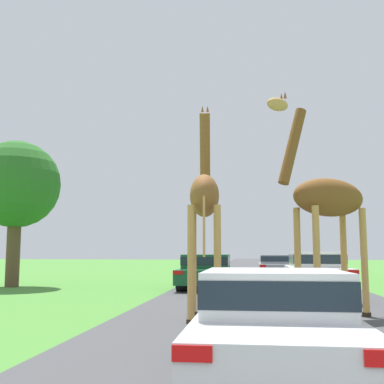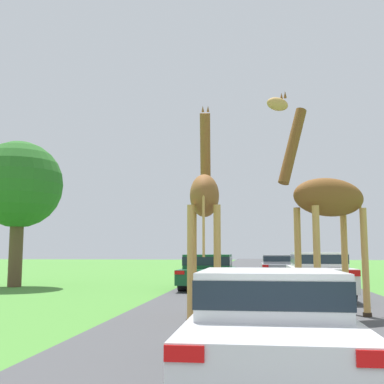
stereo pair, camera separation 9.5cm
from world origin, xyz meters
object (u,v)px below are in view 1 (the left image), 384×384
at_px(giraffe_near_road, 205,201).
at_px(car_far_ahead, 317,274).
at_px(tree_centre_back, 16,185).
at_px(giraffe_companion, 326,202).
at_px(car_queue_right, 206,270).
at_px(car_queue_left, 275,265).
at_px(car_lead_maroon, 274,321).

relative_size(giraffe_near_road, car_far_ahead, 1.28).
height_order(car_far_ahead, tree_centre_back, tree_centre_back).
xyz_separation_m(giraffe_companion, car_queue_right, (-3.52, 7.86, -1.91)).
distance_m(car_queue_right, car_far_ahead, 5.21).
distance_m(car_queue_left, car_far_ahead, 11.44).
distance_m(giraffe_near_road, car_queue_right, 8.73).
height_order(car_queue_right, car_far_ahead, car_far_ahead).
relative_size(car_lead_maroon, tree_centre_back, 0.65).
relative_size(giraffe_near_road, giraffe_companion, 1.02).
xyz_separation_m(car_queue_right, car_far_ahead, (3.82, -3.54, 0.06)).
bearing_deg(giraffe_near_road, tree_centre_back, 131.89).
relative_size(car_lead_maroon, car_queue_left, 0.87).
relative_size(giraffe_near_road, tree_centre_back, 0.84).
height_order(giraffe_near_road, car_queue_right, giraffe_near_road).
bearing_deg(car_lead_maroon, giraffe_companion, 75.11).
bearing_deg(car_queue_right, car_lead_maroon, -81.48).
relative_size(giraffe_companion, tree_centre_back, 0.82).
relative_size(giraffe_near_road, car_lead_maroon, 1.30).
bearing_deg(car_queue_right, giraffe_companion, -65.88).
bearing_deg(car_lead_maroon, car_far_ahead, 79.74).
height_order(giraffe_companion, tree_centre_back, tree_centre_back).
distance_m(giraffe_companion, car_lead_maroon, 6.14).
relative_size(car_lead_maroon, car_far_ahead, 0.99).
xyz_separation_m(giraffe_near_road, car_queue_left, (2.32, 16.36, -1.93)).
distance_m(giraffe_companion, car_queue_right, 8.82).
xyz_separation_m(giraffe_near_road, car_far_ahead, (3.08, 4.94, -1.84)).
bearing_deg(car_far_ahead, car_lead_maroon, -100.26).
distance_m(giraffe_companion, car_far_ahead, 4.70).
height_order(giraffe_companion, car_far_ahead, giraffe_companion).
bearing_deg(car_queue_left, car_lead_maroon, -92.81).
bearing_deg(car_queue_right, giraffe_near_road, -84.99).
xyz_separation_m(giraffe_companion, car_lead_maroon, (-1.50, -5.63, -1.94)).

